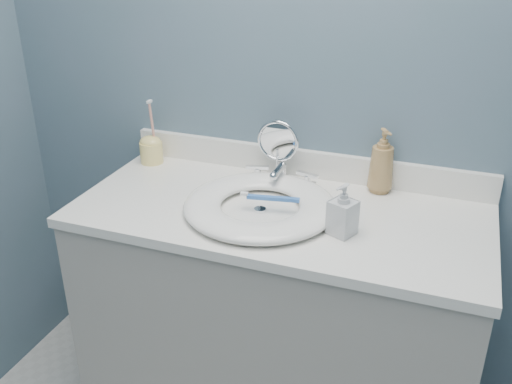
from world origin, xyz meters
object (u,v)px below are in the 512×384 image
at_px(toothbrush_holder, 151,148).
at_px(makeup_mirror, 278,148).
at_px(soap_bottle_amber, 382,161).
at_px(soap_bottle_clear, 343,210).

bearing_deg(toothbrush_holder, makeup_mirror, 1.33).
bearing_deg(soap_bottle_amber, makeup_mirror, 151.23).
xyz_separation_m(soap_bottle_clear, toothbrush_holder, (-0.74, 0.27, -0.02)).
distance_m(makeup_mirror, toothbrush_holder, 0.47).
relative_size(soap_bottle_amber, toothbrush_holder, 0.90).
xyz_separation_m(makeup_mirror, toothbrush_holder, (-0.46, -0.01, -0.06)).
bearing_deg(soap_bottle_clear, soap_bottle_amber, 104.30).
distance_m(soap_bottle_clear, toothbrush_holder, 0.78).
distance_m(soap_bottle_amber, toothbrush_holder, 0.79).
xyz_separation_m(makeup_mirror, soap_bottle_clear, (0.28, -0.28, -0.04)).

